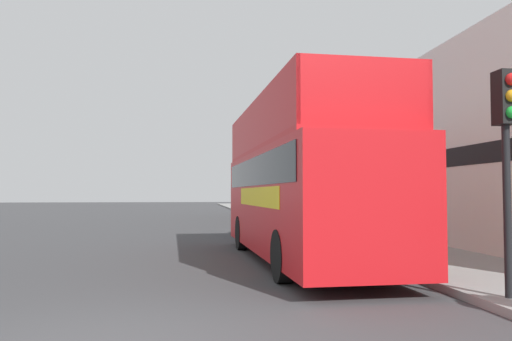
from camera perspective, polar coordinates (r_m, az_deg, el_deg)
ground_plane at (r=27.07m, az=-9.60°, el=-6.26°), size 144.00×144.00×0.00m
sidewalk at (r=24.81m, az=6.54°, el=-6.46°), size 3.30×108.00×0.14m
brick_terrace_rear at (r=31.83m, az=12.03°, el=1.83°), size 6.00×24.70×8.35m
tour_bus at (r=12.86m, az=4.93°, el=-2.31°), size 2.75×9.69×4.06m
parked_car_ahead_of_bus at (r=20.17m, az=1.61°, el=-5.62°), size 1.94×4.21×1.44m
traffic_signal at (r=8.66m, az=26.72°, el=4.15°), size 0.28×0.42×3.51m
lamp_post_nearest at (r=12.76m, az=14.88°, el=4.21°), size 0.35×0.35×4.47m
lamp_post_second at (r=22.10m, az=5.28°, el=2.39°), size 0.35×0.35×5.17m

